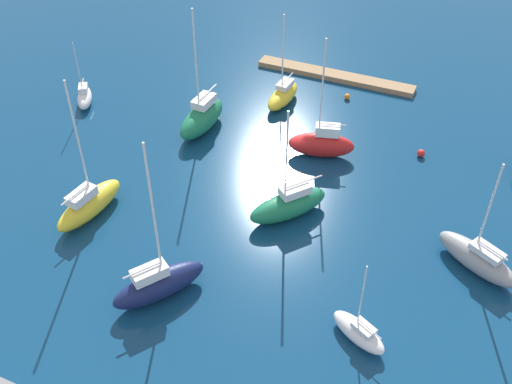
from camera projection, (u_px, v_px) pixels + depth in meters
name	position (u px, v px, depth m)	size (l,w,h in m)	color
water	(290.00, 153.00, 62.29)	(160.00, 160.00, 0.00)	navy
pier_dock	(335.00, 76.00, 74.01)	(19.58, 2.04, 0.63)	#997A56
sailboat_white_inner_mooring	(84.00, 97.00, 69.11)	(3.72, 4.65, 7.76)	white
sailboat_yellow_off_beacon	(89.00, 204.00, 54.27)	(3.24, 7.98, 13.64)	yellow
sailboat_green_mid_basin	(202.00, 117.00, 64.62)	(3.13, 7.83, 13.87)	#19724C
sailboat_red_by_breakwater	(322.00, 143.00, 61.03)	(6.98, 3.79, 12.92)	red
sailboat_gray_far_south	(478.00, 258.00, 49.28)	(7.65, 5.60, 10.56)	gray
sailboat_white_east_end	(359.00, 332.00, 44.13)	(5.03, 3.67, 7.56)	white
sailboat_navy_outer_mooring	(158.00, 283.00, 46.89)	(6.17, 7.61, 14.61)	#141E4C
sailboat_yellow_center_basin	(283.00, 95.00, 69.05)	(2.65, 6.42, 10.88)	yellow
sailboat_green_along_channel	(289.00, 204.00, 54.16)	(6.75, 7.57, 11.26)	#19724C
mooring_buoy_orange	(347.00, 97.00, 70.21)	(0.68, 0.68, 0.68)	orange
mooring_buoy_red	(421.00, 153.00, 61.62)	(0.79, 0.79, 0.79)	red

